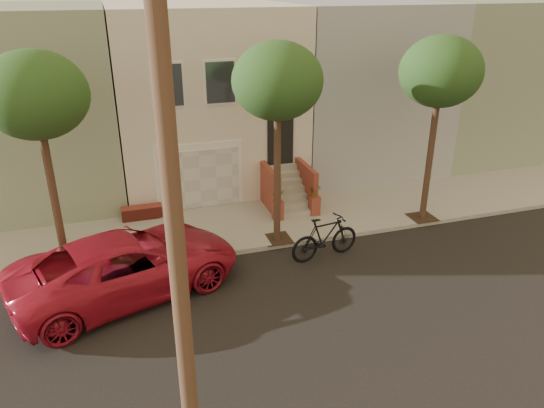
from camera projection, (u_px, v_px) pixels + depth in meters
name	position (u px, v px, depth m)	size (l,w,h in m)	color
ground	(287.00, 316.00, 13.27)	(90.00, 90.00, 0.00)	black
sidewalk	(237.00, 226.00, 17.91)	(40.00, 3.70, 0.15)	gray
house_row	(201.00, 92.00, 21.58)	(33.10, 11.70, 7.00)	beige
tree_left	(35.00, 97.00, 13.04)	(2.70, 2.57, 6.30)	#2D2116
tree_mid	(278.00, 83.00, 14.84)	(2.70, 2.57, 6.30)	#2D2116
tree_right	(441.00, 73.00, 16.37)	(2.70, 2.57, 6.30)	#2D2116
pickup_truck	(127.00, 265.00, 13.96)	(2.85, 6.18, 1.72)	#A9162B
motorcycle	(325.00, 237.00, 15.80)	(0.66, 2.32, 1.40)	black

